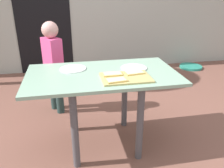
{
  "coord_description": "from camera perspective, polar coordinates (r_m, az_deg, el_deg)",
  "views": [
    {
      "loc": [
        -0.28,
        -1.88,
        1.43
      ],
      "look_at": [
        0.09,
        0.0,
        0.62
      ],
      "focal_mm": 37.28,
      "sensor_mm": 36.0,
      "label": 1
    }
  ],
  "objects": [
    {
      "name": "dining_table",
      "position": [
        2.07,
        -2.32,
        -0.39
      ],
      "size": [
        1.31,
        0.73,
        0.73
      ],
      "color": "#8DB29A",
      "rests_on": "ground"
    },
    {
      "name": "garden_hose_coil",
      "position": [
        4.65,
        18.74,
        4.04
      ],
      "size": [
        0.41,
        0.41,
        0.04
      ],
      "primitive_type": "cylinder",
      "color": "teal",
      "rests_on": "ground"
    },
    {
      "name": "child_left",
      "position": [
        2.76,
        -14.24,
        5.38
      ],
      "size": [
        0.24,
        0.28,
        1.08
      ],
      "color": "#283F3C",
      "rests_on": "ground"
    },
    {
      "name": "house_door",
      "position": [
        4.16,
        -16.7,
        16.09
      ],
      "size": [
        0.9,
        0.02,
        2.0
      ],
      "primitive_type": "cube",
      "color": "black",
      "rests_on": "ground"
    },
    {
      "name": "pizza_slice_far_left",
      "position": [
        1.94,
        0.12,
        2.47
      ],
      "size": [
        0.16,
        0.1,
        0.01
      ],
      "color": "#DFB75E",
      "rests_on": "cutting_board"
    },
    {
      "name": "plate_white_right",
      "position": [
        2.15,
        5.36,
        3.96
      ],
      "size": [
        0.24,
        0.24,
        0.01
      ],
      "primitive_type": "cylinder",
      "color": "white",
      "rests_on": "dining_table"
    },
    {
      "name": "pizza_slice_near_left",
      "position": [
        1.82,
        1.09,
        0.97
      ],
      "size": [
        0.17,
        0.11,
        0.01
      ],
      "color": "#DFB75E",
      "rests_on": "cutting_board"
    },
    {
      "name": "ground_plane",
      "position": [
        2.38,
        -2.08,
        -14.09
      ],
      "size": [
        16.0,
        16.0,
        0.0
      ],
      "primitive_type": "plane",
      "color": "brown"
    },
    {
      "name": "plate_white_left",
      "position": [
        2.15,
        -9.54,
        3.73
      ],
      "size": [
        0.24,
        0.24,
        0.01
      ],
      "primitive_type": "cylinder",
      "color": "white",
      "rests_on": "dining_table"
    },
    {
      "name": "pizza_slice_far_right",
      "position": [
        1.99,
        5.51,
        2.81
      ],
      "size": [
        0.17,
        0.11,
        0.01
      ],
      "color": "#DFB75E",
      "rests_on": "cutting_board"
    },
    {
      "name": "cutting_board",
      "position": [
        1.91,
        3.42,
        1.58
      ],
      "size": [
        0.4,
        0.28,
        0.01
      ],
      "primitive_type": "cube",
      "color": "tan",
      "rests_on": "dining_table"
    }
  ]
}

